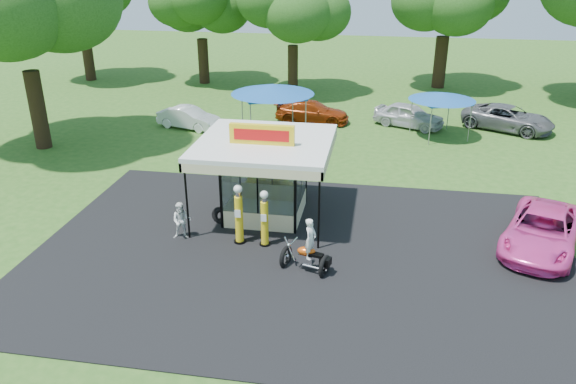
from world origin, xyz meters
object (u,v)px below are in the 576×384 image
at_px(bg_car_c, 409,115).
at_px(tent_east, 442,96).
at_px(gas_station_kiosk, 265,177).
at_px(bg_car_a, 189,118).
at_px(gas_pump_right, 265,220).
at_px(bg_car_d, 508,118).
at_px(bg_car_b, 312,112).
at_px(pink_sedan, 543,231).
at_px(motorcycle, 308,250).
at_px(kiosk_car, 276,185).
at_px(gas_pump_left, 239,216).
at_px(spectator_west, 182,221).
at_px(tent_west, 273,89).

distance_m(bg_car_c, tent_east, 3.05).
relative_size(gas_station_kiosk, bg_car_a, 1.32).
xyz_separation_m(gas_pump_right, bg_car_d, (11.95, 17.25, -0.33)).
distance_m(bg_car_b, tent_east, 8.33).
relative_size(pink_sedan, bg_car_d, 0.98).
height_order(motorcycle, bg_car_b, motorcycle).
relative_size(kiosk_car, bg_car_c, 0.64).
distance_m(bg_car_d, tent_east, 5.17).
height_order(gas_pump_left, motorcycle, gas_pump_left).
bearing_deg(gas_pump_left, kiosk_car, 84.03).
height_order(spectator_west, bg_car_d, bg_car_d).
bearing_deg(gas_station_kiosk, spectator_west, -137.71).
xyz_separation_m(bg_car_b, tent_east, (7.94, -1.79, 1.78)).
bearing_deg(gas_pump_left, gas_station_kiosk, 79.02).
distance_m(gas_pump_right, spectator_west, 3.34).
distance_m(gas_pump_left, tent_east, 17.37).
height_order(gas_pump_left, bg_car_c, gas_pump_left).
height_order(kiosk_car, tent_west, tent_west).
relative_size(tent_west, tent_east, 1.23).
distance_m(bg_car_b, tent_west, 5.06).
xyz_separation_m(pink_sedan, spectator_west, (-13.69, -1.50, 0.02)).
bearing_deg(motorcycle, bg_car_c, 94.50).
distance_m(motorcycle, spectator_west, 5.45).
bearing_deg(bg_car_d, bg_car_a, 126.40).
xyz_separation_m(bg_car_c, bg_car_d, (6.11, 0.35, 0.01)).
relative_size(pink_sedan, tent_west, 1.11).
relative_size(gas_station_kiosk, gas_pump_left, 2.21).
bearing_deg(bg_car_c, gas_pump_right, -175.12).
bearing_deg(tent_west, bg_car_a, 165.47).
bearing_deg(tent_east, bg_car_a, -176.95).
bearing_deg(gas_station_kiosk, gas_pump_left, -100.98).
bearing_deg(tent_east, bg_car_c, 133.66).
relative_size(gas_pump_right, tent_east, 0.58).
height_order(tent_west, tent_east, tent_west).
distance_m(gas_station_kiosk, bg_car_d, 19.24).
bearing_deg(bg_car_c, bg_car_b, 114.25).
xyz_separation_m(pink_sedan, bg_car_d, (1.58, 15.70, 0.02)).
xyz_separation_m(pink_sedan, bg_car_a, (-18.26, 12.71, -0.07)).
height_order(bg_car_c, tent_west, tent_west).
bearing_deg(tent_west, motorcycle, -74.19).
xyz_separation_m(gas_pump_right, motorcycle, (1.89, -1.56, -0.27)).
xyz_separation_m(kiosk_car, tent_west, (-1.67, 7.96, 2.57)).
height_order(gas_pump_left, tent_east, tent_east).
relative_size(bg_car_a, tent_east, 1.04).
relative_size(bg_car_c, tent_west, 0.92).
xyz_separation_m(gas_station_kiosk, gas_pump_right, (0.50, -2.62, -0.69)).
relative_size(gas_station_kiosk, bg_car_b, 1.12).
bearing_deg(tent_west, pink_sedan, -41.83).
relative_size(spectator_west, bg_car_d, 0.28).
xyz_separation_m(gas_pump_left, kiosk_car, (0.50, 4.78, -0.69)).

